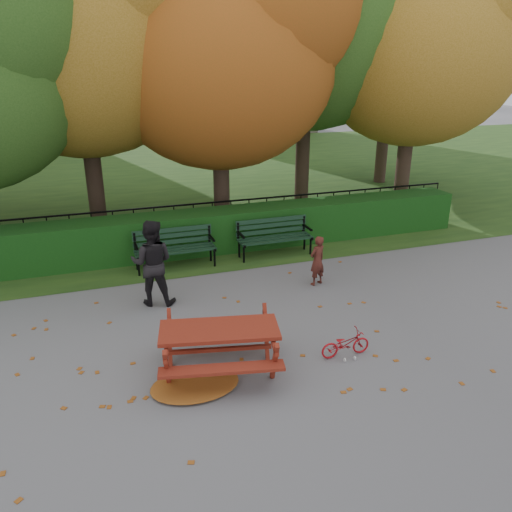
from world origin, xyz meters
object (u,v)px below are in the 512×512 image
object	(u,v)px
tree_d	(324,2)
tree_b	(91,16)
child	(317,261)
adult	(152,263)
tree_c	(233,43)
tree_g	(404,34)
tree_e	(432,36)
picnic_table	(219,338)
bench_left	(174,245)
bench_right	(274,234)
bicycle	(345,344)

from	to	relation	value
tree_d	tree_b	bearing A→B (deg)	-175.62
child	adult	bearing A→B (deg)	-23.69
tree_c	tree_g	distance (m)	8.43
tree_e	picnic_table	world-z (taller)	tree_e
tree_d	tree_c	bearing A→B (deg)	-157.39
tree_d	adult	distance (m)	9.43
bench_left	adult	size ratio (longest dim) A/B	1.08
tree_e	adult	bearing A→B (deg)	-156.02
bench_left	adult	bearing A→B (deg)	-112.51
bench_left	tree_c	bearing A→B (deg)	46.64
tree_g	bench_left	size ratio (longest dim) A/B	4.75
tree_b	tree_g	bearing A→B (deg)	15.63
bench_right	adult	world-z (taller)	adult
tree_c	tree_e	bearing A→B (deg)	-1.93
bench_right	picnic_table	distance (m)	5.08
tree_e	adult	size ratio (longest dim) A/B	4.89
picnic_table	adult	world-z (taller)	adult
bench_right	child	distance (m)	1.95
bench_right	tree_e	bearing A→B (deg)	20.87
tree_b	adult	bearing A→B (deg)	-84.91
tree_b	adult	world-z (taller)	tree_b
tree_g	bicycle	xyz separation A→B (m)	(-7.79, -10.67, -5.16)
tree_g	child	distance (m)	11.69
tree_g	tree_e	bearing A→B (deg)	-114.40
tree_b	tree_e	world-z (taller)	tree_b
tree_b	bicycle	distance (m)	9.72
picnic_table	bicycle	xyz separation A→B (m)	(1.98, -0.21, -0.36)
bench_right	tree_d	bearing A→B (deg)	51.77
bicycle	picnic_table	bearing A→B (deg)	85.02
tree_b	tree_d	size ratio (longest dim) A/B	0.92
tree_g	child	size ratio (longest dim) A/B	8.07
bicycle	tree_e	bearing A→B (deg)	-40.75
adult	child	bearing A→B (deg)	-165.15
tree_c	bench_right	xyz separation A→B (m)	(0.27, -2.26, -4.30)
tree_d	bicycle	distance (m)	10.52
tree_g	tree_c	bearing A→B (deg)	-153.13
bench_left	child	size ratio (longest dim) A/B	1.70
tree_d	tree_e	distance (m)	3.15
child	tree_e	bearing A→B (deg)	-162.50
tree_e	bench_left	size ratio (longest dim) A/B	4.53
tree_c	tree_b	bearing A→B (deg)	166.55
tree_g	bicycle	bearing A→B (deg)	-126.13
tree_g	bicycle	size ratio (longest dim) A/B	10.48
bench_left	child	xyz separation A→B (m)	(2.62, -1.94, 0.01)
picnic_table	child	xyz separation A→B (m)	(2.75, 2.46, -0.05)
tree_e	child	distance (m)	7.99
bench_left	child	bearing A→B (deg)	-36.53
bench_right	adult	distance (m)	3.58
tree_g	adult	world-z (taller)	tree_g
tree_c	bicycle	distance (m)	8.28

